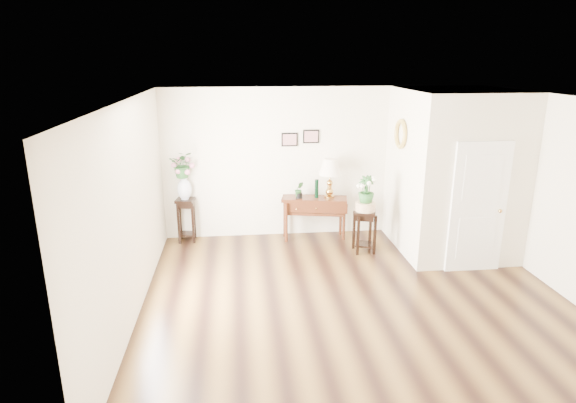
{
  "coord_description": "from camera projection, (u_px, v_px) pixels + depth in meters",
  "views": [
    {
      "loc": [
        -1.62,
        -6.01,
        3.32
      ],
      "look_at": [
        -0.83,
        1.3,
        1.09
      ],
      "focal_mm": 30.0,
      "sensor_mm": 36.0,
      "label": 1
    }
  ],
  "objects": [
    {
      "name": "art_print_left",
      "position": [
        290.0,
        140.0,
        8.85
      ],
      "size": [
        0.3,
        0.02,
        0.25
      ],
      "primitive_type": "cube",
      "color": "black",
      "rests_on": "wall_back"
    },
    {
      "name": "potted_plant",
      "position": [
        299.0,
        190.0,
        8.86
      ],
      "size": [
        0.17,
        0.14,
        0.29
      ],
      "primitive_type": "imported",
      "rotation": [
        0.0,
        0.0,
        0.05
      ],
      "color": "#225223",
      "rests_on": "console_table"
    },
    {
      "name": "wall_back",
      "position": [
        324.0,
        162.0,
        9.06
      ],
      "size": [
        6.0,
        0.02,
        2.8
      ],
      "primitive_type": "cube",
      "color": "silver",
      "rests_on": "ground"
    },
    {
      "name": "ceramic_bowl",
      "position": [
        365.0,
        206.0,
        8.3
      ],
      "size": [
        0.39,
        0.39,
        0.16
      ],
      "primitive_type": "cylinder",
      "rotation": [
        0.0,
        0.0,
        -0.13
      ],
      "color": "beige",
      "rests_on": "plant_stand_b"
    },
    {
      "name": "door",
      "position": [
        478.0,
        208.0,
        7.5
      ],
      "size": [
        0.9,
        0.05,
        2.1
      ],
      "primitive_type": "cube",
      "color": "white",
      "rests_on": "floor"
    },
    {
      "name": "green_vase",
      "position": [
        317.0,
        189.0,
        8.89
      ],
      "size": [
        0.09,
        0.09,
        0.34
      ],
      "primitive_type": "cylinder",
      "rotation": [
        0.0,
        0.0,
        0.23
      ],
      "color": "black",
      "rests_on": "console_table"
    },
    {
      "name": "plant_stand_a",
      "position": [
        186.0,
        220.0,
        8.91
      ],
      "size": [
        0.36,
        0.36,
        0.82
      ],
      "primitive_type": "cube",
      "rotation": [
        0.0,
        0.0,
        -0.15
      ],
      "color": "black",
      "rests_on": "floor"
    },
    {
      "name": "floor",
      "position": [
        356.0,
        299.0,
        6.85
      ],
      "size": [
        6.0,
        5.5,
        0.02
      ],
      "primitive_type": "cube",
      "color": "brown",
      "rests_on": "ground"
    },
    {
      "name": "table_lamp",
      "position": [
        330.0,
        179.0,
        8.86
      ],
      "size": [
        0.44,
        0.44,
        0.74
      ],
      "primitive_type": "cube",
      "rotation": [
        0.0,
        0.0,
        -0.04
      ],
      "color": "#AE813A",
      "rests_on": "console_table"
    },
    {
      "name": "porcelain_vase",
      "position": [
        184.0,
        187.0,
        8.73
      ],
      "size": [
        0.32,
        0.32,
        0.45
      ],
      "primitive_type": null,
      "rotation": [
        0.0,
        0.0,
        0.28
      ],
      "color": "silver",
      "rests_on": "plant_stand_a"
    },
    {
      "name": "art_print_right",
      "position": [
        311.0,
        136.0,
        8.87
      ],
      "size": [
        0.3,
        0.02,
        0.25
      ],
      "primitive_type": "cube",
      "color": "black",
      "rests_on": "wall_back"
    },
    {
      "name": "partition",
      "position": [
        453.0,
        172.0,
        8.35
      ],
      "size": [
        1.8,
        1.95,
        2.8
      ],
      "primitive_type": "cube",
      "color": "silver",
      "rests_on": "floor"
    },
    {
      "name": "lily_arrangement",
      "position": [
        183.0,
        164.0,
        8.61
      ],
      "size": [
        0.46,
        0.4,
        0.49
      ],
      "primitive_type": "imported",
      "rotation": [
        0.0,
        0.0,
        -0.05
      ],
      "color": "#225223",
      "rests_on": "porcelain_vase"
    },
    {
      "name": "wall_ornament",
      "position": [
        400.0,
        134.0,
        8.18
      ],
      "size": [
        0.07,
        0.51,
        0.51
      ],
      "primitive_type": "torus",
      "rotation": [
        0.0,
        1.57,
        0.0
      ],
      "color": "#B4943E",
      "rests_on": "partition"
    },
    {
      "name": "plant_stand_b",
      "position": [
        364.0,
        231.0,
        8.43
      ],
      "size": [
        0.45,
        0.45,
        0.76
      ],
      "primitive_type": "cube",
      "rotation": [
        0.0,
        0.0,
        -0.3
      ],
      "color": "black",
      "rests_on": "floor"
    },
    {
      "name": "wall_front",
      "position": [
        446.0,
        308.0,
        3.83
      ],
      "size": [
        6.0,
        0.02,
        2.8
      ],
      "primitive_type": "cube",
      "color": "silver",
      "rests_on": "ground"
    },
    {
      "name": "wall_left",
      "position": [
        130.0,
        213.0,
        6.14
      ],
      "size": [
        0.02,
        5.5,
        2.8
      ],
      "primitive_type": "cube",
      "color": "silver",
      "rests_on": "ground"
    },
    {
      "name": "wall_right",
      "position": [
        569.0,
        199.0,
        6.75
      ],
      "size": [
        0.02,
        5.5,
        2.8
      ],
      "primitive_type": "cube",
      "color": "silver",
      "rests_on": "ground"
    },
    {
      "name": "ceiling",
      "position": [
        365.0,
        99.0,
        6.04
      ],
      "size": [
        6.0,
        5.5,
        0.02
      ],
      "primitive_type": "cube",
      "color": "white",
      "rests_on": "ground"
    },
    {
      "name": "console_table",
      "position": [
        314.0,
        218.0,
        9.05
      ],
      "size": [
        1.26,
        0.63,
        0.8
      ],
      "primitive_type": "cube",
      "rotation": [
        0.0,
        0.0,
        -0.2
      ],
      "color": "#401D10",
      "rests_on": "floor"
    },
    {
      "name": "narcissus",
      "position": [
        366.0,
        190.0,
        8.22
      ],
      "size": [
        0.36,
        0.36,
        0.5
      ],
      "primitive_type": "imported",
      "rotation": [
        0.0,
        0.0,
        -0.4
      ],
      "color": "#225223",
      "rests_on": "ceramic_bowl"
    }
  ]
}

